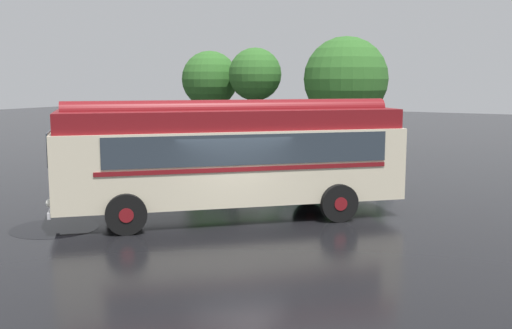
{
  "coord_description": "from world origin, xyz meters",
  "views": [
    {
      "loc": [
        8.47,
        -13.92,
        4.11
      ],
      "look_at": [
        -0.74,
        2.41,
        1.4
      ],
      "focal_mm": 42.0,
      "sensor_mm": 36.0,
      "label": 1
    }
  ],
  "objects_px": {
    "vintage_bus": "(231,154)",
    "box_van": "(255,135)",
    "car_mid_left": "(370,151)",
    "car_near_left": "(302,149)"
  },
  "relations": [
    {
      "from": "vintage_bus",
      "to": "car_mid_left",
      "type": "height_order",
      "value": "vintage_bus"
    },
    {
      "from": "vintage_bus",
      "to": "car_near_left",
      "type": "height_order",
      "value": "vintage_bus"
    },
    {
      "from": "car_mid_left",
      "to": "box_van",
      "type": "relative_size",
      "value": 0.75
    },
    {
      "from": "vintage_bus",
      "to": "car_near_left",
      "type": "xyz_separation_m",
      "value": [
        -2.5,
        10.33,
        -1.05
      ]
    },
    {
      "from": "car_mid_left",
      "to": "car_near_left",
      "type": "bearing_deg",
      "value": -163.86
    },
    {
      "from": "vintage_bus",
      "to": "car_mid_left",
      "type": "distance_m",
      "value": 11.25
    },
    {
      "from": "vintage_bus",
      "to": "box_van",
      "type": "relative_size",
      "value": 1.56
    },
    {
      "from": "box_van",
      "to": "car_mid_left",
      "type": "bearing_deg",
      "value": 7.01
    },
    {
      "from": "car_near_left",
      "to": "car_mid_left",
      "type": "distance_m",
      "value": 3.1
    },
    {
      "from": "vintage_bus",
      "to": "box_van",
      "type": "distance_m",
      "value": 11.7
    }
  ]
}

